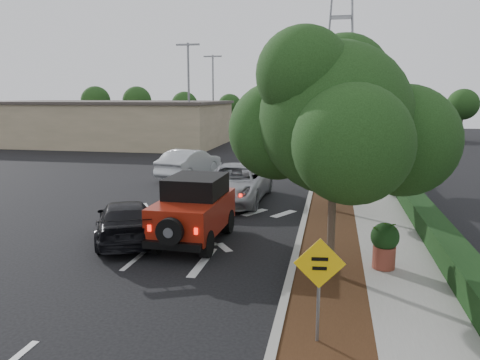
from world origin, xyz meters
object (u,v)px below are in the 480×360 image
(red_jeep, at_px, (196,208))
(black_suv_oncoming, at_px, (126,221))
(silver_suv_ahead, at_px, (234,183))
(speed_hump_sign, at_px, (319,276))

(red_jeep, xyz_separation_m, black_suv_oncoming, (-2.29, -0.38, -0.44))
(silver_suv_ahead, bearing_deg, red_jeep, -89.14)
(silver_suv_ahead, distance_m, black_suv_oncoming, 6.77)
(black_suv_oncoming, bearing_deg, red_jeep, 165.13)
(black_suv_oncoming, bearing_deg, silver_suv_ahead, -134.36)
(red_jeep, distance_m, black_suv_oncoming, 2.37)
(speed_hump_sign, bearing_deg, red_jeep, 118.39)
(silver_suv_ahead, xyz_separation_m, black_suv_oncoming, (-2.33, -6.35, -0.17))
(silver_suv_ahead, height_order, black_suv_oncoming, silver_suv_ahead)
(silver_suv_ahead, distance_m, speed_hump_sign, 12.64)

